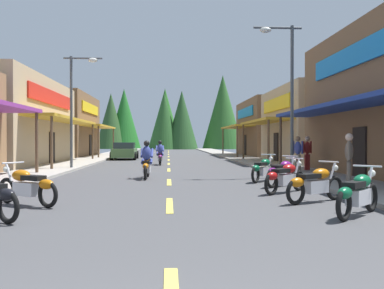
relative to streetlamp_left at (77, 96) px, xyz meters
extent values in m
cube|color=#424244|center=(4.90, 8.93, -4.01)|extent=(9.62, 89.72, 0.10)
cube|color=#9E9991|center=(-1.29, 8.93, -3.90)|extent=(2.77, 89.72, 0.12)
cube|color=gray|center=(11.10, 8.93, -3.90)|extent=(2.77, 89.72, 0.12)
cube|color=#E0C64C|center=(4.90, -12.68, -3.95)|extent=(0.16, 2.40, 0.01)
cube|color=#E0C64C|center=(4.90, -7.07, -3.95)|extent=(0.16, 2.40, 0.01)
cube|color=#E0C64C|center=(4.90, -0.55, -3.95)|extent=(0.16, 2.40, 0.01)
cube|color=#E0C64C|center=(4.90, 5.11, -3.95)|extent=(0.16, 2.40, 0.01)
cube|color=#E0C64C|center=(4.90, 10.81, -3.95)|extent=(0.16, 2.40, 0.01)
cube|color=#E0C64C|center=(4.90, 17.36, -3.95)|extent=(0.16, 2.40, 0.01)
cube|color=#E0C64C|center=(4.90, 24.00, -3.95)|extent=(0.16, 2.40, 0.01)
cube|color=#E0C64C|center=(4.90, 29.93, -3.95)|extent=(0.16, 2.40, 0.01)
cube|color=#E0C64C|center=(4.90, 36.41, -3.95)|extent=(0.16, 2.40, 0.01)
cube|color=#E0C64C|center=(4.90, 42.34, -3.95)|extent=(0.16, 2.40, 0.01)
cylinder|color=brown|center=(-1.07, -3.44, -2.55)|extent=(0.14, 0.14, 2.82)
cube|color=gold|center=(-1.77, 4.84, -1.06)|extent=(1.80, 12.09, 0.16)
cylinder|color=brown|center=(-1.07, -1.01, -2.55)|extent=(0.14, 0.14, 2.82)
cylinder|color=brown|center=(-1.07, 10.68, -2.55)|extent=(0.14, 0.14, 2.82)
cube|color=red|center=(-2.61, 4.84, 0.36)|extent=(0.10, 9.40, 0.90)
cube|color=black|center=(-2.63, 4.84, -2.91)|extent=(0.08, 1.10, 2.10)
cube|color=brown|center=(-6.74, 18.35, -0.99)|extent=(8.14, 11.35, 5.94)
cube|color=gold|center=(-1.77, 18.35, -1.06)|extent=(1.80, 10.22, 0.16)
cylinder|color=brown|center=(-1.07, 13.44, -2.55)|extent=(0.14, 0.14, 2.82)
cylinder|color=brown|center=(-1.07, 23.26, -2.55)|extent=(0.14, 0.14, 2.82)
cube|color=yellow|center=(-2.61, 18.35, 0.67)|extent=(0.10, 7.95, 0.90)
cube|color=black|center=(-2.63, 18.35, -2.91)|extent=(0.08, 1.10, 2.10)
cube|color=navy|center=(11.58, -6.58, -1.06)|extent=(1.80, 12.33, 0.16)
cylinder|color=brown|center=(10.88, -0.62, -2.55)|extent=(0.14, 0.14, 2.82)
cube|color=#197FCC|center=(12.42, -6.58, 1.08)|extent=(0.10, 9.59, 0.90)
cube|color=black|center=(12.44, -6.58, -2.91)|extent=(0.08, 1.10, 2.10)
cube|color=tan|center=(15.62, 6.36, -1.33)|extent=(6.28, 9.91, 5.26)
cube|color=gold|center=(11.58, 6.36, -1.06)|extent=(1.80, 8.92, 0.16)
cylinder|color=brown|center=(10.88, 2.10, -2.55)|extent=(0.14, 0.14, 2.82)
cylinder|color=brown|center=(10.88, 10.62, -2.55)|extent=(0.14, 0.14, 2.82)
cube|color=yellow|center=(12.42, 6.36, 0.14)|extent=(0.10, 6.94, 0.90)
cube|color=black|center=(12.44, 6.36, -2.91)|extent=(0.08, 1.10, 2.10)
cube|color=brown|center=(15.88, 18.39, -1.21)|extent=(6.80, 11.16, 5.50)
cube|color=gold|center=(11.58, 18.39, -1.06)|extent=(1.80, 10.04, 0.16)
cylinder|color=brown|center=(10.88, 13.57, -2.55)|extent=(0.14, 0.14, 2.82)
cylinder|color=brown|center=(10.88, 23.21, -2.55)|extent=(0.14, 0.14, 2.82)
cube|color=#197FCC|center=(12.42, 18.39, 0.33)|extent=(0.10, 7.81, 0.90)
cube|color=black|center=(12.44, 18.39, -2.91)|extent=(0.08, 1.10, 2.10)
cylinder|color=#474C51|center=(-0.31, 0.00, -0.92)|extent=(0.14, 0.14, 6.07)
cylinder|color=#474C51|center=(0.32, 0.00, 2.01)|extent=(2.05, 0.10, 0.10)
ellipsoid|color=silver|center=(0.84, 0.00, 1.91)|extent=(0.50, 0.30, 0.24)
cylinder|color=#474C51|center=(10.12, -5.26, -0.74)|extent=(0.14, 0.14, 6.43)
cylinder|color=#474C51|center=(9.49, -5.26, 2.37)|extent=(2.05, 0.10, 0.10)
ellipsoid|color=silver|center=(8.97, -5.26, 2.27)|extent=(0.50, 0.30, 0.24)
torus|color=black|center=(9.34, -13.85, -3.64)|extent=(0.52, 0.52, 0.64)
torus|color=black|center=(8.27, -14.90, -3.64)|extent=(0.52, 0.52, 0.64)
cube|color=silver|center=(8.81, -14.37, -3.56)|extent=(0.69, 0.69, 0.32)
ellipsoid|color=#0C5933|center=(8.95, -14.23, -3.24)|extent=(0.62, 0.62, 0.28)
cube|color=black|center=(8.63, -14.55, -3.28)|extent=(0.62, 0.62, 0.12)
ellipsoid|color=#0C5933|center=(8.31, -14.87, -3.41)|extent=(0.48, 0.48, 0.24)
cylinder|color=silver|center=(9.25, -13.94, -3.31)|extent=(0.31, 0.30, 0.71)
cylinder|color=silver|center=(9.16, -14.02, -2.94)|extent=(0.45, 0.45, 0.04)
sphere|color=white|center=(9.36, -13.83, -3.11)|extent=(0.16, 0.16, 0.16)
torus|color=black|center=(9.25, -12.02, -3.64)|extent=(0.60, 0.42, 0.64)
torus|color=black|center=(7.97, -12.80, -3.64)|extent=(0.60, 0.42, 0.64)
cube|color=silver|center=(8.61, -12.41, -3.56)|extent=(0.74, 0.60, 0.32)
ellipsoid|color=#BF660C|center=(8.78, -12.30, -3.24)|extent=(0.64, 0.57, 0.28)
cube|color=black|center=(8.39, -12.54, -3.28)|extent=(0.66, 0.55, 0.12)
ellipsoid|color=#BF660C|center=(8.01, -12.77, -3.41)|extent=(0.50, 0.43, 0.24)
cylinder|color=silver|center=(9.14, -12.08, -3.31)|extent=(0.35, 0.25, 0.71)
cylinder|color=silver|center=(9.03, -12.15, -2.94)|extent=(0.35, 0.53, 0.04)
sphere|color=white|center=(9.27, -12.00, -3.11)|extent=(0.16, 0.16, 0.16)
torus|color=black|center=(8.93, -9.97, -3.64)|extent=(0.54, 0.50, 0.64)
torus|color=black|center=(7.82, -10.98, -3.64)|extent=(0.54, 0.50, 0.64)
cube|color=silver|center=(8.37, -10.48, -3.56)|extent=(0.71, 0.68, 0.32)
ellipsoid|color=#A51414|center=(8.52, -10.34, -3.24)|extent=(0.63, 0.61, 0.28)
cube|color=black|center=(8.19, -10.65, -3.28)|extent=(0.63, 0.61, 0.12)
ellipsoid|color=#A51414|center=(7.85, -10.95, -3.41)|extent=(0.49, 0.47, 0.24)
cylinder|color=silver|center=(8.83, -10.06, -3.31)|extent=(0.32, 0.29, 0.71)
cylinder|color=silver|center=(8.74, -10.14, -2.94)|extent=(0.43, 0.47, 0.04)
sphere|color=white|center=(8.95, -9.95, -3.11)|extent=(0.16, 0.16, 0.16)
torus|color=black|center=(9.33, -8.11, -3.64)|extent=(0.52, 0.53, 0.64)
torus|color=black|center=(8.28, -9.18, -3.64)|extent=(0.52, 0.53, 0.64)
cube|color=silver|center=(8.80, -8.64, -3.56)|extent=(0.69, 0.70, 0.32)
ellipsoid|color=#721972|center=(8.94, -8.50, -3.24)|extent=(0.62, 0.62, 0.28)
cube|color=black|center=(8.63, -8.82, -3.28)|extent=(0.62, 0.63, 0.12)
ellipsoid|color=#721972|center=(8.31, -9.14, -3.41)|extent=(0.48, 0.48, 0.24)
cylinder|color=silver|center=(9.24, -8.20, -3.31)|extent=(0.30, 0.31, 0.71)
cylinder|color=silver|center=(9.15, -8.28, -2.94)|extent=(0.46, 0.45, 0.04)
sphere|color=white|center=(9.35, -8.08, -3.11)|extent=(0.16, 0.16, 0.16)
torus|color=black|center=(8.92, -6.39, -3.64)|extent=(0.45, 0.58, 0.64)
torus|color=black|center=(8.06, -7.62, -3.64)|extent=(0.45, 0.58, 0.64)
cube|color=silver|center=(8.49, -7.01, -3.56)|extent=(0.63, 0.73, 0.32)
ellipsoid|color=#0C5933|center=(8.61, -6.84, -3.24)|extent=(0.58, 0.64, 0.28)
cube|color=black|center=(8.35, -7.21, -3.28)|extent=(0.57, 0.65, 0.12)
ellipsoid|color=#0C5933|center=(8.09, -7.58, -3.41)|extent=(0.45, 0.50, 0.24)
cylinder|color=silver|center=(8.85, -6.50, -3.31)|extent=(0.26, 0.34, 0.71)
cylinder|color=silver|center=(8.78, -6.60, -2.94)|extent=(0.51, 0.38, 0.04)
sphere|color=white|center=(8.94, -6.37, -3.11)|extent=(0.16, 0.16, 0.16)
torus|color=black|center=(1.86, -14.78, -3.64)|extent=(0.58, 0.45, 0.64)
ellipsoid|color=black|center=(1.82, -14.75, -3.41)|extent=(0.50, 0.45, 0.24)
torus|color=black|center=(0.83, -12.08, -3.64)|extent=(0.59, 0.44, 0.64)
torus|color=black|center=(2.07, -12.92, -3.64)|extent=(0.59, 0.44, 0.64)
cube|color=silver|center=(1.45, -12.50, -3.56)|extent=(0.74, 0.62, 0.32)
ellipsoid|color=#BF660C|center=(1.29, -12.39, -3.24)|extent=(0.64, 0.58, 0.28)
cube|color=black|center=(1.66, -12.64, -3.28)|extent=(0.65, 0.57, 0.12)
ellipsoid|color=#BF660C|center=(2.03, -12.89, -3.41)|extent=(0.50, 0.45, 0.24)
cylinder|color=silver|center=(0.94, -12.15, -3.31)|extent=(0.34, 0.26, 0.71)
cylinder|color=silver|center=(1.04, -12.22, -2.94)|extent=(0.37, 0.52, 0.04)
sphere|color=white|center=(0.81, -12.06, -3.11)|extent=(0.16, 0.16, 0.16)
torus|color=black|center=(4.00, -4.67, -3.64)|extent=(0.11, 0.64, 0.64)
torus|color=black|center=(3.97, -6.17, -3.64)|extent=(0.11, 0.64, 0.64)
cube|color=silver|center=(3.99, -5.42, -3.56)|extent=(0.29, 0.71, 0.32)
ellipsoid|color=#BF660C|center=(3.99, -5.22, -3.24)|extent=(0.33, 0.57, 0.28)
cube|color=black|center=(3.98, -5.67, -3.28)|extent=(0.29, 0.61, 0.12)
ellipsoid|color=#BF660C|center=(3.97, -6.12, -3.41)|extent=(0.25, 0.44, 0.24)
cylinder|color=silver|center=(4.00, -4.80, -3.31)|extent=(0.07, 0.37, 0.71)
cylinder|color=silver|center=(4.00, -4.92, -2.94)|extent=(0.60, 0.05, 0.04)
sphere|color=white|center=(4.00, -4.64, -3.11)|extent=(0.16, 0.16, 0.16)
ellipsoid|color=#333F8C|center=(3.98, -5.57, -2.91)|extent=(0.39, 0.39, 0.64)
sphere|color=black|center=(3.99, -5.52, -2.51)|extent=(0.24, 0.24, 0.24)
cylinder|color=#333F8C|center=(3.83, -5.39, -3.26)|extent=(0.15, 0.43, 0.24)
cylinder|color=#333F8C|center=(3.78, -5.26, -2.91)|extent=(0.11, 0.51, 0.40)
cylinder|color=#333F8C|center=(4.15, -5.40, -3.26)|extent=(0.15, 0.43, 0.24)
cylinder|color=#333F8C|center=(4.20, -5.27, -2.91)|extent=(0.11, 0.51, 0.40)
torus|color=black|center=(4.30, 4.92, -3.64)|extent=(0.13, 0.64, 0.64)
torus|color=black|center=(4.38, 3.42, -3.64)|extent=(0.13, 0.64, 0.64)
cube|color=silver|center=(4.34, 4.17, -3.56)|extent=(0.31, 0.71, 0.32)
ellipsoid|color=#721972|center=(4.33, 4.37, -3.24)|extent=(0.35, 0.58, 0.28)
cube|color=black|center=(4.35, 3.92, -3.28)|extent=(0.31, 0.61, 0.12)
ellipsoid|color=#721972|center=(4.38, 3.47, -3.41)|extent=(0.26, 0.45, 0.24)
cylinder|color=silver|center=(4.31, 4.79, -3.31)|extent=(0.08, 0.37, 0.71)
cylinder|color=silver|center=(4.32, 4.67, -2.94)|extent=(0.60, 0.07, 0.04)
sphere|color=white|center=(4.30, 4.95, -3.11)|extent=(0.16, 0.16, 0.16)
ellipsoid|color=#333F8C|center=(4.35, 4.02, -2.91)|extent=(0.40, 0.40, 0.64)
sphere|color=black|center=(4.35, 4.07, -2.51)|extent=(0.24, 0.24, 0.24)
cylinder|color=#333F8C|center=(4.18, 4.18, -3.26)|extent=(0.16, 0.43, 0.24)
cylinder|color=#333F8C|center=(4.13, 4.31, -2.91)|extent=(0.13, 0.51, 0.40)
cylinder|color=#333F8C|center=(4.50, 4.20, -3.26)|extent=(0.16, 0.43, 0.24)
cylinder|color=#333F8C|center=(4.54, 4.33, -2.91)|extent=(0.13, 0.51, 0.40)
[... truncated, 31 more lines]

